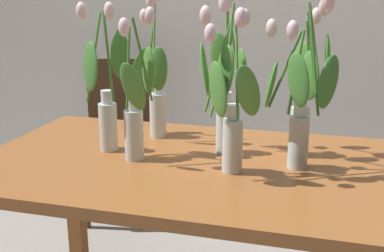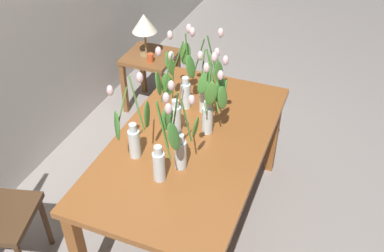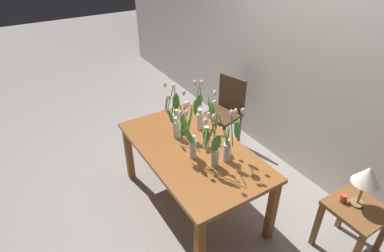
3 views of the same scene
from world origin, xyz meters
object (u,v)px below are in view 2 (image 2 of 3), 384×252
Objects in this scene: tulip_vase_6 at (162,152)px; table_lamp at (144,24)px; tulip_vase_1 at (213,104)px; tulip_vase_4 at (172,105)px; dining_table at (191,151)px; tulip_vase_0 at (133,133)px; tulip_vase_2 at (181,142)px; side_table at (151,66)px; pillar_candle at (150,58)px; tulip_vase_5 at (183,81)px; tulip_vase_3 at (206,82)px.

tulip_vase_6 is 1.79m from table_lamp.
tulip_vase_1 is 1.48m from table_lamp.
tulip_vase_1 is 1.00× the size of tulip_vase_4.
dining_table is 0.44m from tulip_vase_0.
tulip_vase_6 is (-0.13, 0.05, 0.02)m from tulip_vase_2.
tulip_vase_0 is 1.04× the size of side_table.
tulip_vase_1 is 1.05× the size of tulip_vase_6.
tulip_vase_0 is at bearing 65.42° from tulip_vase_6.
tulip_vase_1 is at bearing -137.30° from pillar_candle.
tulip_vase_0 is 7.65× the size of pillar_candle.
side_table is 0.43m from table_lamp.
side_table is (0.88, 0.70, -0.50)m from tulip_vase_5.
tulip_vase_1 reaches higher than pillar_candle.
pillar_candle is at bearing 28.82° from tulip_vase_6.
table_lamp is (1.19, 0.90, 0.21)m from dining_table.
tulip_vase_4 reaches higher than side_table.
tulip_vase_2 is at bearing -20.15° from tulip_vase_6.
tulip_vase_0 is 0.99× the size of tulip_vase_3.
tulip_vase_1 reaches higher than table_lamp.
tulip_vase_2 is 1.33× the size of table_lamp.
dining_table is 1.38m from pillar_candle.
pillar_candle is at bearing 36.65° from dining_table.
tulip_vase_2 is at bearing -147.60° from side_table.
tulip_vase_5 is (0.33, 0.18, 0.28)m from dining_table.
tulip_vase_4 is at bearing 155.15° from tulip_vase_3.
tulip_vase_5 reaches higher than dining_table.
tulip_vase_4 reaches higher than tulip_vase_0.
tulip_vase_4 is (0.29, 0.18, 0.01)m from tulip_vase_2.
tulip_vase_5 is at bearing 28.93° from dining_table.
tulip_vase_0 is 0.33m from tulip_vase_4.
tulip_vase_3 reaches higher than pillar_candle.
dining_table is at bearing -151.07° from tulip_vase_5.
tulip_vase_1 is 0.99× the size of tulip_vase_3.
tulip_vase_6 is at bearing -151.18° from side_table.
tulip_vase_4 is 1.46m from side_table.
tulip_vase_6 is (-0.47, 0.11, -0.04)m from tulip_vase_1.
tulip_vase_6 reaches higher than tulip_vase_2.
tulip_vase_2 is 1.62m from pillar_candle.
tulip_vase_1 is 1.01× the size of tulip_vase_5.
table_lamp is at bearing 40.07° from tulip_vase_5.
tulip_vase_3 is 1.24m from table_lamp.
pillar_candle is (1.34, 0.86, -0.33)m from tulip_vase_2.
side_table is (1.21, 0.88, -0.22)m from dining_table.
tulip_vase_2 is at bearing -147.32° from pillar_candle.
tulip_vase_1 is 1.57m from side_table.
tulip_vase_0 is at bearing -156.98° from pillar_candle.
table_lamp is (1.08, 1.00, -0.11)m from tulip_vase_1.
dining_table is 2.78× the size of tulip_vase_1.
tulip_vase_2 is at bearing -174.14° from tulip_vase_3.
side_table is (1.45, 0.92, -0.48)m from tulip_vase_2.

